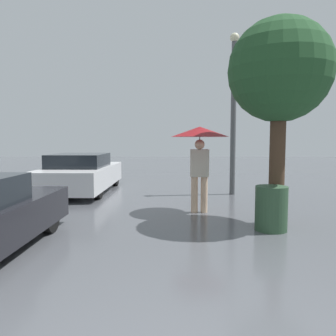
# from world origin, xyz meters

# --- Properties ---
(pedestrian) EXTENTS (1.26, 1.26, 1.90)m
(pedestrian) POSITION_xyz_m (0.27, 5.72, 1.59)
(pedestrian) COLOR beige
(pedestrian) RESTS_ON ground_plane
(parked_car_farthest) EXTENTS (1.81, 4.23, 1.19)m
(parked_car_farthest) POSITION_xyz_m (-3.19, 8.60, 0.57)
(parked_car_farthest) COLOR silver
(parked_car_farthest) RESTS_ON ground_plane
(tree) EXTENTS (1.92, 1.92, 3.86)m
(tree) POSITION_xyz_m (1.66, 4.73, 2.85)
(tree) COLOR #473323
(tree) RESTS_ON ground_plane
(street_lamp) EXTENTS (0.27, 0.27, 4.66)m
(street_lamp) POSITION_xyz_m (1.44, 8.18, 2.56)
(street_lamp) COLOR #515456
(street_lamp) RESTS_ON ground_plane
(trash_bin) EXTENTS (0.56, 0.56, 0.79)m
(trash_bin) POSITION_xyz_m (1.44, 4.28, 0.40)
(trash_bin) COLOR #2D4C33
(trash_bin) RESTS_ON ground_plane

